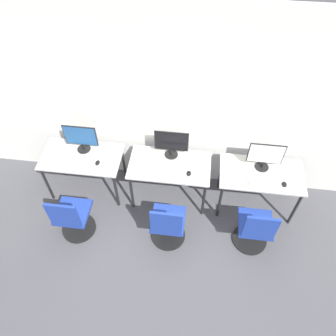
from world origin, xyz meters
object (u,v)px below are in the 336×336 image
(keyboard_center, at_px, (168,172))
(mouse_right, at_px, (284,184))
(office_chair_center, at_px, (168,226))
(office_chair_right, at_px, (255,230))
(monitor_center, at_px, (171,143))
(monitor_right, at_px, (265,156))
(office_chair_left, at_px, (73,218))
(monitor_left, at_px, (81,138))
(mouse_center, at_px, (189,173))
(mouse_left, at_px, (98,163))
(keyboard_left, at_px, (80,160))
(keyboard_right, at_px, (263,181))

(keyboard_center, distance_m, mouse_right, 1.54)
(office_chair_center, xyz_separation_m, office_chair_right, (1.14, 0.08, 0.00))
(monitor_center, xyz_separation_m, monitor_right, (1.26, -0.07, 0.00))
(keyboard_center, bearing_deg, mouse_right, -0.61)
(office_chair_left, bearing_deg, monitor_right, 20.07)
(monitor_left, height_order, mouse_right, monitor_left)
(mouse_center, bearing_deg, mouse_left, 178.55)
(monitor_left, xyz_separation_m, office_chair_center, (1.32, -0.88, -0.60))
(keyboard_left, bearing_deg, keyboard_center, -3.12)
(keyboard_left, bearing_deg, monitor_left, 90.00)
(mouse_left, relative_size, office_chair_left, 0.10)
(monitor_right, xyz_separation_m, keyboard_right, (0.00, -0.26, -0.22))
(mouse_center, relative_size, office_chair_center, 0.10)
(monitor_left, bearing_deg, monitor_center, 2.23)
(monitor_center, relative_size, office_chair_center, 0.52)
(monitor_left, relative_size, mouse_left, 5.20)
(mouse_right, bearing_deg, mouse_left, 178.62)
(monitor_left, relative_size, mouse_right, 5.20)
(office_chair_left, relative_size, keyboard_right, 2.39)
(monitor_center, xyz_separation_m, mouse_center, (0.28, -0.32, -0.22))
(office_chair_center, bearing_deg, office_chair_left, -177.89)
(keyboard_right, bearing_deg, monitor_center, 165.30)
(office_chair_left, xyz_separation_m, keyboard_center, (1.22, 0.64, 0.38))
(keyboard_center, distance_m, office_chair_center, 0.71)
(mouse_right, bearing_deg, office_chair_center, -158.48)
(monitor_center, relative_size, keyboard_center, 1.24)
(monitor_left, distance_m, keyboard_left, 0.31)
(mouse_right, height_order, office_chair_right, office_chair_right)
(monitor_center, height_order, monitor_right, same)
(keyboard_left, height_order, mouse_left, mouse_left)
(mouse_left, distance_m, monitor_right, 2.27)
(mouse_left, xyz_separation_m, office_chair_left, (-0.23, -0.69, -0.38))
(office_chair_center, bearing_deg, mouse_left, 148.79)
(keyboard_right, bearing_deg, keyboard_left, 178.57)
(mouse_center, bearing_deg, keyboard_center, -177.40)
(monitor_left, distance_m, mouse_right, 2.82)
(mouse_right, bearing_deg, office_chair_left, -167.18)
(keyboard_left, relative_size, office_chair_center, 0.42)
(monitor_left, distance_m, mouse_left, 0.42)
(office_chair_left, distance_m, monitor_right, 2.71)
(keyboard_right, xyz_separation_m, mouse_right, (0.28, -0.02, 0.01))
(mouse_center, height_order, office_chair_right, office_chair_right)
(keyboard_left, relative_size, mouse_left, 4.19)
(mouse_center, xyz_separation_m, keyboard_right, (0.98, -0.01, -0.01))
(office_chair_left, bearing_deg, mouse_center, 23.66)
(monitor_left, relative_size, office_chair_center, 0.52)
(mouse_center, bearing_deg, monitor_center, 130.62)
(monitor_left, distance_m, monitor_center, 1.26)
(keyboard_left, distance_m, office_chair_left, 0.81)
(monitor_left, relative_size, monitor_right, 1.00)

